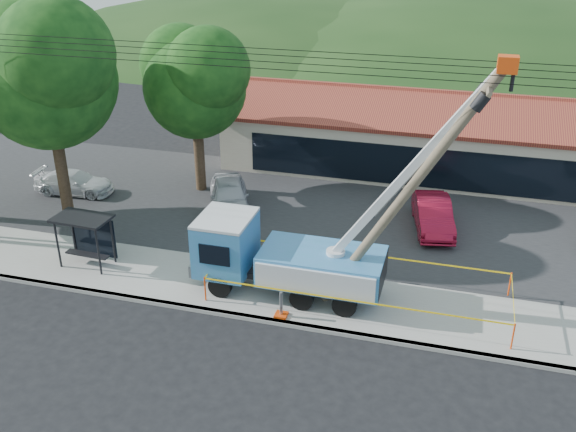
# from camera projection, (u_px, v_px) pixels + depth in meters

# --- Properties ---
(ground) EXTENTS (120.00, 120.00, 0.00)m
(ground) POSITION_uv_depth(u_px,v_px,m) (244.00, 355.00, 22.08)
(ground) COLOR black
(ground) RESTS_ON ground
(curb) EXTENTS (60.00, 0.25, 0.15)m
(curb) POSITION_uv_depth(u_px,v_px,m) (263.00, 320.00, 23.87)
(curb) COLOR #9A9690
(curb) RESTS_ON ground
(sidewalk) EXTENTS (60.00, 4.00, 0.15)m
(sidewalk) POSITION_uv_depth(u_px,v_px,m) (277.00, 293.00, 25.52)
(sidewalk) COLOR #9A9690
(sidewalk) RESTS_ON ground
(parking_lot) EXTENTS (60.00, 12.00, 0.10)m
(parking_lot) POSITION_uv_depth(u_px,v_px,m) (322.00, 212.00, 32.47)
(parking_lot) COLOR #28282B
(parking_lot) RESTS_ON ground
(strip_mall) EXTENTS (22.50, 8.53, 4.67)m
(strip_mall) POSITION_uv_depth(u_px,v_px,m) (420.00, 136.00, 37.64)
(strip_mall) COLOR #C1B099
(strip_mall) RESTS_ON ground
(tree_west_near) EXTENTS (7.56, 6.72, 10.80)m
(tree_west_near) POSITION_uv_depth(u_px,v_px,m) (45.00, 67.00, 28.70)
(tree_west_near) COLOR #332316
(tree_west_near) RESTS_ON ground
(tree_lot) EXTENTS (6.30, 5.60, 8.94)m
(tree_lot) POSITION_uv_depth(u_px,v_px,m) (194.00, 77.00, 32.39)
(tree_lot) COLOR #332316
(tree_lot) RESTS_ON ground
(hill_west) EXTENTS (78.40, 56.00, 28.00)m
(hill_west) POSITION_uv_depth(u_px,v_px,m) (279.00, 44.00, 73.49)
(hill_west) COLOR #163312
(hill_west) RESTS_ON ground
(hill_center) EXTENTS (89.60, 64.00, 32.00)m
(hill_center) POSITION_uv_depth(u_px,v_px,m) (506.00, 56.00, 67.40)
(hill_center) COLOR #163312
(hill_center) RESTS_ON ground
(utility_truck) EXTENTS (11.05, 3.96, 9.71)m
(utility_truck) POSITION_uv_depth(u_px,v_px,m) (285.00, 255.00, 24.88)
(utility_truck) COLOR black
(utility_truck) RESTS_ON ground
(leaning_pole) EXTENTS (5.82, 2.00, 9.63)m
(leaning_pole) POSITION_uv_depth(u_px,v_px,m) (414.00, 184.00, 22.02)
(leaning_pole) COLOR brown
(leaning_pole) RESTS_ON ground
(bus_shelter) EXTENTS (2.39, 1.54, 2.25)m
(bus_shelter) POSITION_uv_depth(u_px,v_px,m) (86.00, 229.00, 26.89)
(bus_shelter) COLOR black
(bus_shelter) RESTS_ON ground
(caution_tape) EXTENTS (11.39, 3.59, 1.04)m
(caution_tape) POSITION_uv_depth(u_px,v_px,m) (359.00, 281.00, 24.74)
(caution_tape) COLOR #EF430C
(caution_tape) RESTS_ON ground
(car_silver) EXTENTS (3.64, 5.09, 1.61)m
(car_silver) POSITION_uv_depth(u_px,v_px,m) (230.00, 212.00, 32.54)
(car_silver) COLOR #B4B5BC
(car_silver) RESTS_ON ground
(car_red) EXTENTS (2.44, 4.74, 1.49)m
(car_red) POSITION_uv_depth(u_px,v_px,m) (431.00, 230.00, 30.69)
(car_red) COLOR maroon
(car_red) RESTS_ON ground
(car_white) EXTENTS (4.34, 2.07, 1.22)m
(car_white) POSITION_uv_depth(u_px,v_px,m) (76.00, 194.00, 34.55)
(car_white) COLOR silver
(car_white) RESTS_ON ground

